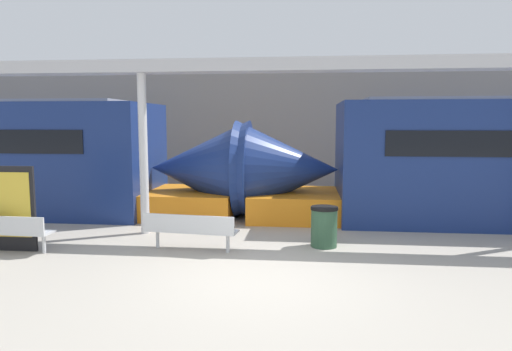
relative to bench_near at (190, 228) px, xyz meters
The scene contains 8 objects.
ground_plane 2.24m from the bench_near, 43.62° to the right, with size 60.00×60.00×0.00m, color #A8A093.
station_wall 9.40m from the bench_near, 80.07° to the left, with size 56.00×0.20×5.00m, color gray.
bench_near is the anchor object (origin of this frame).
bench_far 3.50m from the bench_near, behind, with size 1.53×0.50×0.76m.
trash_bin 2.75m from the bench_near, 13.37° to the left, with size 0.57×0.57×0.84m.
poster_board 3.62m from the bench_near, behind, with size 1.03×0.07×1.72m.
support_column_near 2.41m from the bench_near, 136.15° to the left, with size 0.20×0.20×3.67m, color silver.
canopy_beam 3.89m from the bench_near, 136.15° to the left, with size 28.00×0.60×0.28m, color #B7B7BC.
Camera 1 is at (0.67, -7.24, 2.57)m, focal length 32.00 mm.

